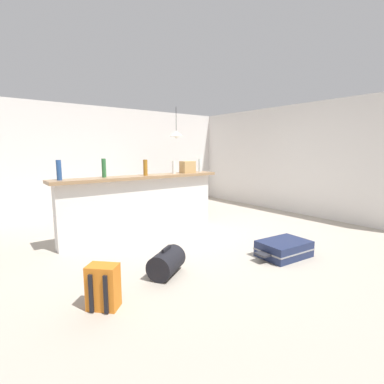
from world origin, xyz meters
name	(u,v)px	position (x,y,z in m)	size (l,w,h in m)	color
ground_plane	(191,236)	(0.00, 0.00, -0.03)	(13.00, 13.00, 0.05)	#ADA393
wall_back	(118,159)	(0.00, 3.05, 1.25)	(6.60, 0.10, 2.50)	silver
wall_right	(284,159)	(3.05, 0.30, 1.25)	(0.10, 6.00, 2.50)	silver
partition_half_wall	(143,207)	(-0.67, 0.49, 0.50)	(2.80, 0.20, 0.99)	silver
bar_countertop	(142,177)	(-0.67, 0.49, 1.02)	(2.96, 0.40, 0.05)	#93704C
bottle_blue	(59,170)	(-1.97, 0.51, 1.19)	(0.07, 0.07, 0.29)	#284C89
bottle_green	(104,168)	(-1.30, 0.54, 1.19)	(0.07, 0.07, 0.29)	#2D6B38
bottle_amber	(145,168)	(-0.63, 0.44, 1.18)	(0.07, 0.07, 0.27)	#9E661E
bottle_white	(174,167)	(-0.04, 0.46, 1.16)	(0.06, 0.06, 0.23)	silver
bottle_clear	(200,165)	(0.63, 0.53, 1.17)	(0.06, 0.06, 0.26)	silver
grocery_bag	(188,167)	(0.27, 0.46, 1.15)	(0.26, 0.18, 0.22)	tan
dining_table	(179,184)	(1.09, 1.92, 0.65)	(1.10, 0.80, 0.74)	brown
dining_chair_near_partition	(192,191)	(1.08, 1.38, 0.52)	(0.46, 0.46, 0.93)	#4C331E
pendant_lamp	(176,134)	(1.07, 1.99, 1.87)	(0.34, 0.34, 0.75)	black
suitcase_flat_navy	(284,249)	(0.40, -1.61, 0.11)	(0.85, 0.55, 0.22)	#1E284C
duffel_bag_black	(167,263)	(-1.22, -1.12, 0.15)	(0.57, 0.51, 0.34)	black
backpack_orange	(104,287)	(-2.07, -1.36, 0.20)	(0.34, 0.34, 0.42)	orange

